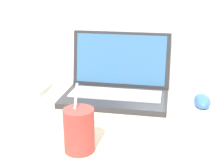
{
  "coord_description": "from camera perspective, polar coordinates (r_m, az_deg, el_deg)",
  "views": [
    {
      "loc": [
        0.15,
        -0.53,
        1.14
      ],
      "look_at": [
        -0.04,
        0.44,
        0.8
      ],
      "focal_mm": 50.0,
      "sensor_mm": 36.0,
      "label": 1
    }
  ],
  "objects": [
    {
      "name": "drink_cup",
      "position": [
        0.79,
        -6.06,
        -8.26
      ],
      "size": [
        0.08,
        0.08,
        0.18
      ],
      "color": "#9E332D",
      "rests_on": "desk"
    },
    {
      "name": "laptop",
      "position": [
        1.14,
        0.9,
        0.09
      ],
      "size": [
        0.37,
        0.25,
        0.23
      ],
      "color": "#232326",
      "rests_on": "desk"
    },
    {
      "name": "computer_mouse",
      "position": [
        1.1,
        16.17,
        -3.13
      ],
      "size": [
        0.06,
        0.11,
        0.04
      ],
      "color": "white",
      "rests_on": "desk"
    }
  ]
}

